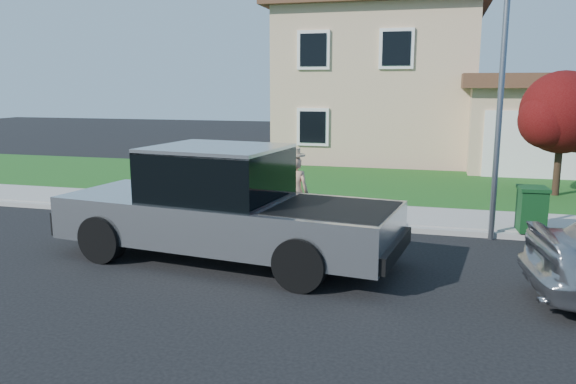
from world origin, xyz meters
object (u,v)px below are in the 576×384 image
object	(u,v)px
ornamental_tree	(563,116)
street_lamp	(500,101)
woman	(295,191)
pickup_truck	(225,207)
trash_bin	(532,209)

from	to	relation	value
ornamental_tree	street_lamp	xyz separation A→B (m)	(-2.22, -5.21, 0.54)
woman	street_lamp	size ratio (longest dim) A/B	0.36
ornamental_tree	pickup_truck	bearing A→B (deg)	-132.13
woman	trash_bin	xyz separation A→B (m)	(5.10, 0.50, -0.24)
street_lamp	pickup_truck	bearing A→B (deg)	-137.13
woman	trash_bin	distance (m)	5.13
woman	trash_bin	size ratio (longest dim) A/B	1.92
pickup_truck	woman	bearing A→B (deg)	82.56
pickup_truck	trash_bin	size ratio (longest dim) A/B	6.99
street_lamp	ornamental_tree	bearing A→B (deg)	81.04
ornamental_tree	trash_bin	distance (m)	5.30
ornamental_tree	woman	bearing A→B (deg)	-140.72
pickup_truck	ornamental_tree	size ratio (longest dim) A/B	1.89
woman	ornamental_tree	world-z (taller)	ornamental_tree
ornamental_tree	street_lamp	world-z (taller)	street_lamp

